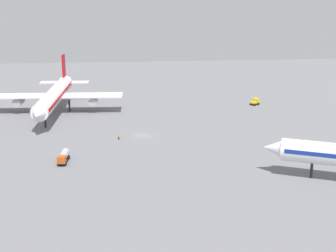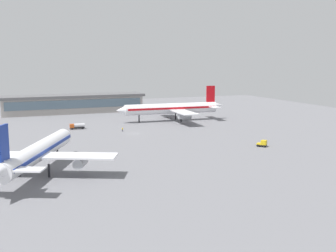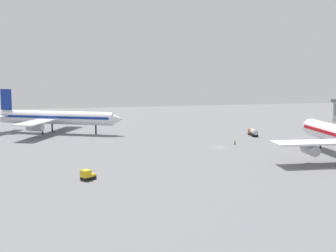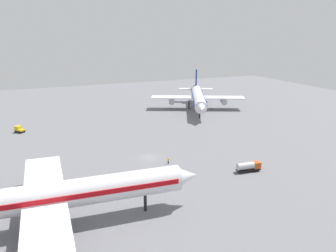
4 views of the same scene
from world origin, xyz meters
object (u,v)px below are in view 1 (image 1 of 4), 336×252
at_px(ground_crew_worker, 119,137).
at_px(baggage_tug, 255,102).
at_px(fuel_truck, 63,157).
at_px(airplane_taxiing, 55,95).

bearing_deg(ground_crew_worker, baggage_tug, 15.91).
height_order(baggage_tug, fuel_truck, fuel_truck).
relative_size(baggage_tug, ground_crew_worker, 2.24).
height_order(airplane_taxiing, baggage_tug, airplane_taxiing).
height_order(fuel_truck, ground_crew_worker, fuel_truck).
bearing_deg(fuel_truck, airplane_taxiing, -166.48).
relative_size(airplane_taxiing, ground_crew_worker, 33.17).
relative_size(fuel_truck, ground_crew_worker, 3.85).
relative_size(airplane_taxiing, fuel_truck, 8.61).
bearing_deg(baggage_tug, airplane_taxiing, 145.19).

